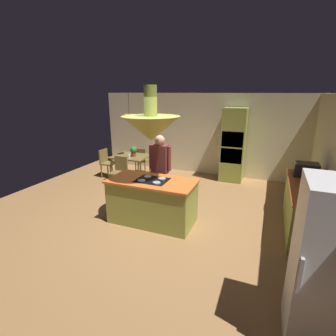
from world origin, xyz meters
name	(u,v)px	position (x,y,z in m)	size (l,w,h in m)	color
ground	(157,217)	(0.00, 0.00, 0.00)	(8.16, 8.16, 0.00)	#9E7042
wall_back	(201,134)	(0.00, 3.45, 1.27)	(6.80, 0.10, 2.55)	beige
kitchen_island	(152,201)	(0.00, -0.20, 0.46)	(1.75, 0.88, 0.93)	#939E42
counter_run_right	(305,208)	(2.84, 0.60, 0.46)	(0.73, 2.11, 0.91)	#939E42
oven_tower	(233,145)	(1.10, 3.04, 1.08)	(0.66, 0.62, 2.16)	#939E42
refrigerator	(332,268)	(2.80, -1.90, 0.91)	(0.72, 0.74, 1.81)	white
dining_table	(131,159)	(-1.70, 1.90, 0.65)	(1.02, 0.86, 0.76)	brown
person_at_island	(160,167)	(-0.14, 0.51, 0.97)	(0.53, 0.22, 1.68)	tan
range_hood	(151,127)	(0.00, -0.20, 1.96)	(1.10, 1.10, 1.00)	#939E42
pendant_light_over_table	(129,118)	(-1.70, 1.90, 1.86)	(0.32, 0.32, 0.82)	#E0B266
chair_facing_island	(119,170)	(-1.70, 1.25, 0.50)	(0.40, 0.40, 0.87)	brown
chair_by_back_wall	(141,159)	(-1.70, 2.55, 0.50)	(0.40, 0.40, 0.87)	brown
chair_at_corner	(106,161)	(-2.59, 1.90, 0.50)	(0.40, 0.40, 0.87)	brown
potted_plant_on_table	(134,151)	(-1.58, 1.86, 0.93)	(0.20, 0.20, 0.30)	#99382D
cup_on_table	(129,156)	(-1.64, 1.68, 0.81)	(0.07, 0.07, 0.09)	white
canister_flour	(313,192)	(2.84, 0.08, 0.99)	(0.11, 0.11, 0.16)	silver
canister_sugar	(311,187)	(2.84, 0.26, 1.01)	(0.13, 0.13, 0.20)	silver
canister_tea	(310,184)	(2.84, 0.44, 0.99)	(0.11, 0.11, 0.17)	#E0B78C
microwave_on_counter	(306,170)	(2.84, 1.22, 1.05)	(0.46, 0.36, 0.28)	#232326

